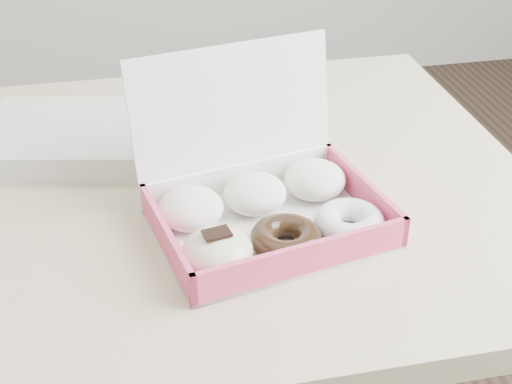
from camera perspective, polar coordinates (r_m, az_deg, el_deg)
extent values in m
cube|color=tan|center=(1.04, -10.89, -0.77)|extent=(1.20, 0.80, 0.04)
cylinder|color=tan|center=(1.63, 9.52, -2.94)|extent=(0.05, 0.05, 0.71)
cube|color=white|center=(0.93, 1.09, -3.01)|extent=(0.32, 0.26, 0.01)
cube|color=#D84368|center=(0.84, 3.90, -5.51)|extent=(0.28, 0.06, 0.05)
cube|color=white|center=(0.99, -1.26, 1.07)|extent=(0.28, 0.06, 0.05)
cube|color=#D84368|center=(0.88, -7.17, -3.96)|extent=(0.05, 0.21, 0.05)
cube|color=#D84368|center=(0.97, 8.56, -0.11)|extent=(0.05, 0.21, 0.05)
cube|color=white|center=(0.97, -1.78, 5.71)|extent=(0.29, 0.10, 0.21)
ellipsoid|color=silver|center=(0.92, -5.24, -1.30)|extent=(0.10, 0.10, 0.05)
ellipsoid|color=silver|center=(0.95, -0.11, -0.11)|extent=(0.10, 0.10, 0.05)
ellipsoid|color=silver|center=(0.98, 4.72, 1.00)|extent=(0.10, 0.10, 0.05)
ellipsoid|color=beige|center=(0.85, -3.09, -4.72)|extent=(0.10, 0.10, 0.05)
cube|color=black|center=(0.83, -3.15, -3.32)|extent=(0.04, 0.03, 0.00)
torus|color=black|center=(0.88, 2.41, -3.75)|extent=(0.11, 0.11, 0.03)
torus|color=white|center=(0.92, 7.50, -2.41)|extent=(0.11, 0.11, 0.03)
cube|color=white|center=(1.14, -14.52, 4.23)|extent=(0.30, 0.26, 0.04)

